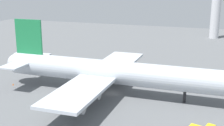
# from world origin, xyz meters

# --- Properties ---
(ground_plane) EXTENTS (253.79, 253.79, 0.00)m
(ground_plane) POSITION_xyz_m (0.00, 0.00, 0.00)
(ground_plane) COLOR slate
(cargo_airplane) EXTENTS (63.45, 50.22, 18.41)m
(cargo_airplane) POSITION_xyz_m (-0.32, 0.00, 5.77)
(cargo_airplane) COLOR silver
(cargo_airplane) RESTS_ON ground_plane
(safety_cone_tail) EXTENTS (0.41, 0.41, 0.59)m
(safety_cone_tail) POSITION_xyz_m (-28.55, -2.94, 0.30)
(safety_cone_tail) COLOR orange
(safety_cone_tail) RESTS_ON ground_plane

